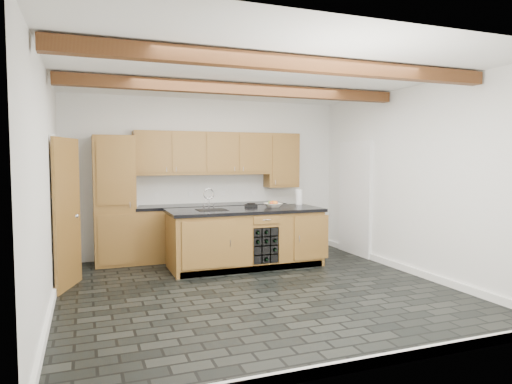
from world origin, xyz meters
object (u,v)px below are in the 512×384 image
Objects in this scene: island at (246,238)px; fruit_bowl at (273,205)px; paper_towel at (299,197)px; kitchen_scale at (251,205)px.

fruit_bowl is (0.49, 0.06, 0.50)m from island.
paper_towel is (1.11, 0.36, 0.60)m from island.
kitchen_scale is at bearing 149.62° from fruit_bowl.
fruit_bowl is at bearing -154.12° from paper_towel.
island is at bearing -112.74° from kitchen_scale.
island is at bearing -173.63° from fruit_bowl.
paper_towel is (0.94, 0.11, 0.10)m from kitchen_scale.
kitchen_scale is at bearing 54.40° from island.
island is 10.91× the size of kitchen_scale.
fruit_bowl reaches higher than island.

